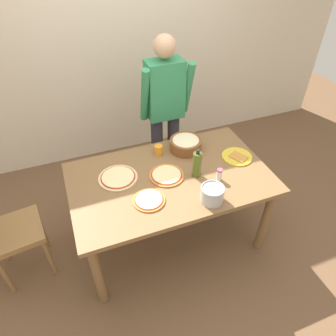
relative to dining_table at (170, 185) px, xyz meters
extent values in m
plane|color=brown|center=(0.00, 0.00, -0.67)|extent=(8.00, 8.00, 0.00)
cube|color=beige|center=(0.00, 1.60, 0.63)|extent=(5.60, 0.10, 2.60)
cube|color=brown|center=(0.00, 0.00, 0.07)|extent=(1.60, 0.96, 0.04)
cylinder|color=brown|center=(-0.72, -0.40, -0.31)|extent=(0.07, 0.07, 0.72)
cylinder|color=brown|center=(0.72, -0.40, -0.31)|extent=(0.07, 0.07, 0.72)
cylinder|color=brown|center=(-0.72, 0.40, -0.31)|extent=(0.07, 0.07, 0.72)
cylinder|color=brown|center=(0.72, 0.40, -0.31)|extent=(0.07, 0.07, 0.72)
cylinder|color=#2D2D38|center=(0.15, 0.76, -0.24)|extent=(0.12, 0.12, 0.85)
cylinder|color=#2D2D38|center=(0.33, 0.76, -0.24)|extent=(0.12, 0.12, 0.85)
cube|color=#338C59|center=(0.24, 0.76, 0.46)|extent=(0.34, 0.20, 0.55)
cylinder|color=#338C59|center=(0.03, 0.71, 0.46)|extent=(0.07, 0.21, 0.55)
cylinder|color=#338C59|center=(0.45, 0.71, 0.46)|extent=(0.07, 0.21, 0.55)
sphere|color=tan|center=(0.24, 0.76, 0.85)|extent=(0.20, 0.20, 0.20)
cube|color=olive|center=(-1.25, 0.12, -0.19)|extent=(0.45, 0.45, 0.05)
cylinder|color=olive|center=(-1.06, -0.02, -0.44)|extent=(0.04, 0.04, 0.45)
cylinder|color=olive|center=(-1.10, 0.31, -0.44)|extent=(0.04, 0.04, 0.45)
cylinder|color=olive|center=(-1.40, -0.07, -0.44)|extent=(0.04, 0.04, 0.45)
cylinder|color=olive|center=(-1.44, 0.27, -0.44)|extent=(0.04, 0.04, 0.45)
cylinder|color=beige|center=(-0.40, 0.13, 0.10)|extent=(0.31, 0.31, 0.01)
cylinder|color=#B22D1E|center=(-0.40, 0.13, 0.10)|extent=(0.28, 0.28, 0.00)
cylinder|color=beige|center=(-0.40, 0.13, 0.11)|extent=(0.26, 0.26, 0.00)
cylinder|color=#C67A33|center=(-0.24, -0.19, 0.10)|extent=(0.24, 0.24, 0.01)
cylinder|color=#B22D1E|center=(-0.24, -0.19, 0.10)|extent=(0.21, 0.21, 0.00)
cylinder|color=beige|center=(-0.24, -0.19, 0.11)|extent=(0.20, 0.20, 0.00)
cylinder|color=#C67A33|center=(-0.02, 0.02, 0.10)|extent=(0.28, 0.28, 0.01)
cylinder|color=#B22D1E|center=(-0.02, 0.02, 0.10)|extent=(0.25, 0.25, 0.00)
cylinder|color=beige|center=(-0.02, 0.02, 0.11)|extent=(0.23, 0.23, 0.00)
cylinder|color=gold|center=(0.63, 0.03, 0.10)|extent=(0.26, 0.26, 0.01)
cube|color=#CC8438|center=(0.63, 0.01, 0.11)|extent=(0.15, 0.17, 0.01)
cylinder|color=brown|center=(0.26, 0.30, 0.14)|extent=(0.28, 0.28, 0.10)
ellipsoid|color=beige|center=(0.26, 0.30, 0.18)|extent=(0.25, 0.25, 0.05)
cylinder|color=#47561E|center=(0.20, -0.06, 0.20)|extent=(0.07, 0.07, 0.22)
cylinder|color=black|center=(0.20, -0.06, 0.33)|extent=(0.03, 0.03, 0.04)
cylinder|color=#B7B7BC|center=(0.19, -0.35, 0.15)|extent=(0.17, 0.17, 0.12)
torus|color=#A5A5AD|center=(0.19, -0.35, 0.21)|extent=(0.17, 0.17, 0.01)
cylinder|color=orange|center=(0.01, 0.31, 0.13)|extent=(0.07, 0.07, 0.08)
cylinder|color=white|center=(0.35, -0.17, 0.14)|extent=(0.04, 0.04, 0.09)
cylinder|color=#D84C66|center=(0.35, -0.17, 0.19)|extent=(0.04, 0.04, 0.02)
camera|label=1|loc=(-0.67, -1.71, 1.73)|focal=32.83mm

